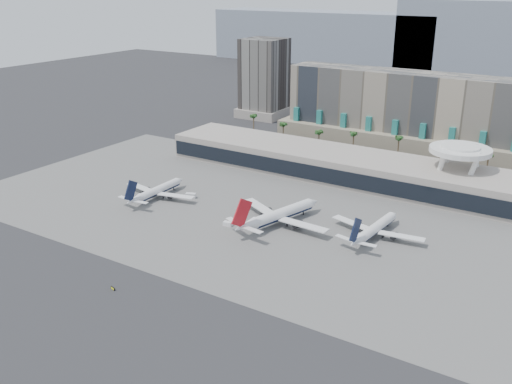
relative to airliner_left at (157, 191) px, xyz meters
The scene contains 13 objects.
ground 67.66m from the airliner_left, 39.01° to the right, with size 900.00×900.00×0.00m, color #232326.
apron_pad 54.06m from the airliner_left, 13.35° to the left, with size 260.00×130.00×0.06m, color #5B5B59.
hotel 146.57m from the airliner_left, 64.64° to the left, with size 140.00×30.00×42.00m.
office_tower 164.28m from the airliner_left, 105.10° to the left, with size 30.00×30.00×52.00m.
terminal 85.42m from the airliner_left, 52.04° to the left, with size 170.00×32.50×14.50m.
saucer_structure 131.10m from the airliner_left, 34.34° to the left, with size 26.00×26.00×21.89m.
palm_row 118.71m from the airliner_left, 59.85° to the left, with size 157.80×2.80×13.10m.
airliner_left is the anchor object (origin of this frame).
airliner_centre 58.81m from the airliner_left, ahead, with size 42.66×44.24×15.63m.
airliner_right 94.85m from the airliner_left, ahead, with size 36.60×37.79×13.05m.
service_vehicle_a 14.71m from the airliner_left, 31.70° to the left, with size 4.27×2.09×2.09m, color silver.
service_vehicle_b 43.78m from the airliner_left, 10.96° to the right, with size 3.30×1.88×1.70m, color white.
taxiway_sign 77.80m from the airliner_left, 58.34° to the right, with size 2.02×0.71×0.91m.
Camera 1 is at (106.24, -128.63, 88.64)m, focal length 40.00 mm.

